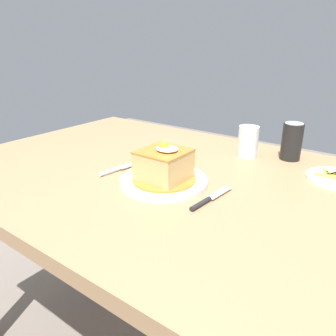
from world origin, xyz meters
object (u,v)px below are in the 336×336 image
(main_plate, at_px, (164,180))
(soda_can, at_px, (292,141))
(drinking_glass, at_px, (248,144))
(fork, at_px, (115,170))
(knife, at_px, (206,200))

(main_plate, xyz_separation_m, soda_can, (0.22, 0.41, 0.05))
(soda_can, xyz_separation_m, drinking_glass, (-0.13, -0.06, -0.02))
(fork, height_order, drinking_glass, drinking_glass)
(main_plate, height_order, soda_can, soda_can)
(soda_can, relative_size, drinking_glass, 1.18)
(knife, height_order, drinking_glass, drinking_glass)
(drinking_glass, bearing_deg, main_plate, -104.25)
(main_plate, distance_m, soda_can, 0.47)
(fork, distance_m, knife, 0.33)
(drinking_glass, bearing_deg, fork, -125.06)
(fork, bearing_deg, main_plate, 5.93)
(fork, xyz_separation_m, drinking_glass, (0.26, 0.37, 0.04))
(main_plate, bearing_deg, soda_can, 62.09)
(knife, bearing_deg, main_plate, 168.77)
(knife, bearing_deg, fork, 177.77)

